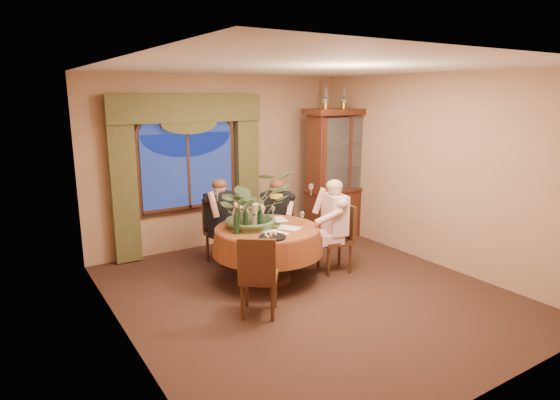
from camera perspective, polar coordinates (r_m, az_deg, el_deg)
floor at (r=6.14m, az=3.37°, el=-11.19°), size 5.00×5.00×0.00m
wall_back at (r=7.85m, az=-7.25°, el=4.68°), size 4.50×0.00×4.50m
wall_right at (r=7.25m, az=18.13°, el=3.49°), size 0.00×5.00×5.00m
ceiling at (r=5.62m, az=3.76°, el=15.90°), size 5.00×5.00×0.00m
window at (r=7.57m, az=-11.11°, el=3.48°), size 1.62×0.10×1.32m
arched_transom at (r=7.48m, az=-11.37°, el=9.38°), size 1.60×0.06×0.44m
drapery_left at (r=7.24m, az=-18.53°, el=1.66°), size 0.38×0.14×2.32m
drapery_right at (r=7.97m, az=-4.03°, el=3.27°), size 0.38×0.14×2.32m
swag_valance at (r=7.40m, az=-11.21°, el=10.90°), size 2.45×0.16×0.42m
dining_table at (r=6.39m, az=-1.52°, el=-6.56°), size 1.95×1.95×0.75m
china_cabinet at (r=8.33m, az=7.54°, el=3.23°), size 1.39×0.55×2.25m
oil_lamp_left at (r=7.97m, az=5.60°, el=12.22°), size 0.11×0.11×0.34m
oil_lamp_center at (r=8.22m, az=7.81°, el=12.18°), size 0.11×0.11×0.34m
oil_lamp_right at (r=8.47m, az=9.88°, el=12.13°), size 0.11×0.11×0.34m
chair_right at (r=6.73m, az=6.68°, el=-4.71°), size 0.50×0.50×0.96m
chair_back_right at (r=7.33m, az=-0.17°, el=-3.16°), size 0.59×0.59×0.96m
chair_back at (r=7.09m, az=-6.98°, el=-3.80°), size 0.50×0.50×0.96m
chair_front_left at (r=5.40m, az=-2.59°, el=-9.09°), size 0.59×0.59×0.96m
person_pink at (r=6.65m, az=6.68°, el=-3.19°), size 0.54×0.57×1.34m
person_back at (r=6.98m, az=-7.36°, el=-2.64°), size 0.56×0.54×1.30m
person_scarf at (r=7.22m, az=-0.31°, el=-2.27°), size 0.60×0.59×1.23m
stoneware_vase at (r=6.29m, az=-2.89°, el=-1.85°), size 0.17×0.17×0.31m
centerpiece_plant at (r=6.19m, az=-3.41°, el=2.58°), size 1.03×1.15×0.90m
olive_bowl at (r=6.25m, az=-0.77°, el=-3.16°), size 0.17×0.17×0.05m
cheese_platter at (r=5.81m, az=-0.92°, el=-4.54°), size 0.34×0.34×0.02m
wine_bottle_0 at (r=6.07m, az=-2.43°, el=-2.30°), size 0.07×0.07×0.33m
wine_bottle_1 at (r=6.03m, az=-4.19°, el=-2.41°), size 0.07×0.07×0.33m
wine_bottle_2 at (r=5.97m, az=-5.34°, el=-2.60°), size 0.07×0.07×0.33m
wine_bottle_3 at (r=6.18m, az=-4.30°, el=-2.04°), size 0.07×0.07×0.33m
wine_bottle_4 at (r=6.13m, az=-5.52°, el=-2.20°), size 0.07×0.07×0.33m
tasting_paper_0 at (r=6.23m, az=1.05°, el=-3.41°), size 0.33×0.36×0.00m
tasting_paper_1 at (r=6.64m, az=-0.23°, el=-2.38°), size 0.28×0.34×0.00m
tasting_paper_2 at (r=6.01m, az=-0.46°, el=-4.03°), size 0.26×0.33×0.00m
wine_glass_person_pink at (r=6.41m, az=2.71°, el=-2.16°), size 0.07×0.07×0.18m
wine_glass_person_back at (r=6.59m, az=-4.71°, el=-1.77°), size 0.07×0.07×0.18m
wine_glass_person_scarf at (r=6.73m, az=-0.86°, el=-1.43°), size 0.07×0.07×0.18m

